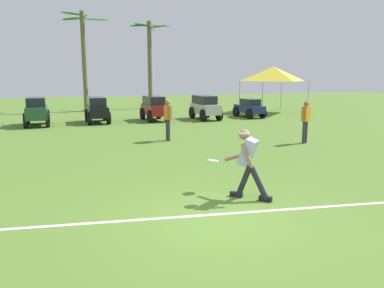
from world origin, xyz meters
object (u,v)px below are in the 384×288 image
(parked_car_slot_c, at_px, (97,109))
(event_tent, at_px, (273,74))
(teammate_midfield, at_px, (168,116))
(palm_tree_right_of_centre, at_px, (150,58))
(frisbee_thrower, at_px, (248,160))
(frisbee_in_flight, at_px, (213,161))
(palm_tree_left_of_centre, at_px, (84,53))
(parked_car_slot_f, at_px, (249,108))
(parked_car_slot_b, at_px, (37,111))
(teammate_near_sideline, at_px, (306,118))
(parked_car_slot_d, at_px, (154,107))
(parked_car_slot_e, at_px, (205,107))

(parked_car_slot_c, xyz_separation_m, event_tent, (11.70, 2.08, 1.85))
(teammate_midfield, xyz_separation_m, palm_tree_right_of_centre, (2.31, 14.37, 2.84))
(frisbee_thrower, xyz_separation_m, frisbee_in_flight, (-0.46, 0.74, -0.14))
(palm_tree_left_of_centre, bearing_deg, parked_car_slot_f, -37.39)
(parked_car_slot_c, height_order, palm_tree_right_of_centre, palm_tree_right_of_centre)
(parked_car_slot_b, relative_size, event_tent, 0.69)
(teammate_near_sideline, distance_m, parked_car_slot_c, 11.11)
(palm_tree_right_of_centre, bearing_deg, event_tent, -38.30)
(frisbee_in_flight, xyz_separation_m, parked_car_slot_c, (-1.58, 13.06, 0.06))
(teammate_near_sideline, height_order, parked_car_slot_b, teammate_near_sideline)
(parked_car_slot_d, height_order, parked_car_slot_f, parked_car_slot_d)
(parked_car_slot_b, distance_m, parked_car_slot_c, 2.96)
(palm_tree_right_of_centre, bearing_deg, frisbee_thrower, -96.55)
(parked_car_slot_b, xyz_separation_m, parked_car_slot_c, (2.94, 0.36, -0.02))
(frisbee_thrower, relative_size, parked_car_slot_b, 0.60)
(parked_car_slot_b, xyz_separation_m, parked_car_slot_d, (6.03, 0.35, -0.02))
(frisbee_thrower, bearing_deg, palm_tree_right_of_centre, 83.45)
(parked_car_slot_c, bearing_deg, teammate_midfield, -71.57)
(palm_tree_right_of_centre, bearing_deg, teammate_midfield, -99.14)
(palm_tree_left_of_centre, distance_m, palm_tree_right_of_centre, 4.90)
(frisbee_in_flight, height_order, parked_car_slot_b, parked_car_slot_b)
(parked_car_slot_c, xyz_separation_m, palm_tree_right_of_centre, (4.52, 7.75, 3.06))
(parked_car_slot_b, xyz_separation_m, palm_tree_right_of_centre, (7.45, 8.11, 3.04))
(teammate_near_sideline, distance_m, event_tent, 11.93)
(parked_car_slot_e, bearing_deg, parked_car_slot_c, 176.56)
(frisbee_thrower, distance_m, event_tent, 18.67)
(teammate_near_sideline, xyz_separation_m, parked_car_slot_b, (-9.82, 8.36, -0.20))
(parked_car_slot_b, relative_size, palm_tree_left_of_centre, 0.36)
(palm_tree_left_of_centre, height_order, event_tent, palm_tree_left_of_centre)
(frisbee_in_flight, relative_size, parked_car_slot_f, 0.15)
(frisbee_thrower, relative_size, palm_tree_right_of_centre, 0.22)
(parked_car_slot_b, distance_m, parked_car_slot_f, 11.79)
(parked_car_slot_e, bearing_deg, parked_car_slot_f, 2.58)
(teammate_midfield, distance_m, parked_car_slot_b, 8.10)
(frisbee_thrower, xyz_separation_m, palm_tree_right_of_centre, (2.48, 21.55, 2.98))
(frisbee_in_flight, relative_size, palm_tree_right_of_centre, 0.05)
(parked_car_slot_e, bearing_deg, palm_tree_left_of_centre, 131.34)
(teammate_midfield, distance_m, palm_tree_right_of_centre, 14.83)
(parked_car_slot_d, relative_size, palm_tree_right_of_centre, 0.38)
(parked_car_slot_d, height_order, parked_car_slot_e, same)
(teammate_near_sideline, relative_size, palm_tree_right_of_centre, 0.24)
(palm_tree_left_of_centre, bearing_deg, frisbee_in_flight, -84.66)
(teammate_midfield, relative_size, event_tent, 0.45)
(parked_car_slot_b, distance_m, event_tent, 14.95)
(frisbee_thrower, xyz_separation_m, parked_car_slot_b, (-4.98, 13.44, -0.06))
(frisbee_in_flight, height_order, parked_car_slot_e, parked_car_slot_e)
(teammate_near_sideline, height_order, parked_car_slot_e, teammate_near_sideline)
(parked_car_slot_d, distance_m, parked_car_slot_f, 5.76)
(frisbee_thrower, xyz_separation_m, parked_car_slot_f, (6.81, 13.57, -0.24))
(event_tent, bearing_deg, frisbee_thrower, -121.31)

